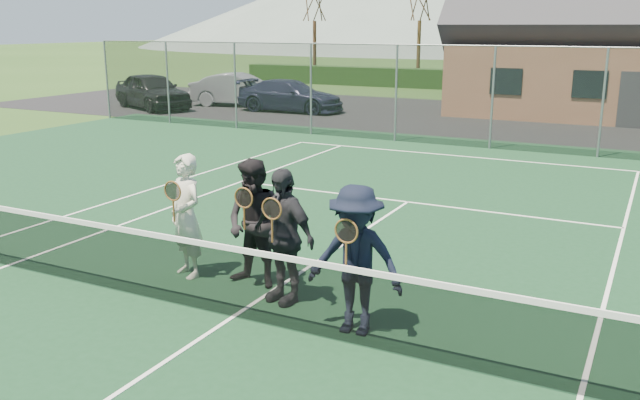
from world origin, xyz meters
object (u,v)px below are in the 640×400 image
object	(u,v)px
player_c	(283,236)
car_c	(291,96)
player_a	(186,216)
car_b	(240,90)
car_a	(152,91)
player_d	(356,260)
player_b	(255,224)
tennis_net	(232,278)

from	to	relation	value
player_c	car_c	bearing A→B (deg)	119.19
car_c	player_a	world-z (taller)	player_a
player_a	car_b	bearing A→B (deg)	121.57
car_a	player_c	size ratio (longest dim) A/B	2.57
car_b	player_d	distance (m)	23.87
car_c	player_b	size ratio (longest dim) A/B	2.57
car_a	car_b	bearing A→B (deg)	-22.53
tennis_net	player_a	size ratio (longest dim) A/B	6.49
player_b	player_d	bearing A→B (deg)	-21.89
car_c	car_b	bearing A→B (deg)	73.83
player_c	tennis_net	bearing A→B (deg)	-111.16
car_b	player_c	distance (m)	22.79
player_c	player_d	bearing A→B (deg)	-19.58
car_a	tennis_net	distance (m)	22.94
tennis_net	car_b	bearing A→B (deg)	123.32
car_c	player_c	xyz separation A→B (m)	(10.00, -17.91, 0.25)
player_a	player_d	distance (m)	3.00
tennis_net	player_c	distance (m)	0.90
player_a	player_c	world-z (taller)	same
player_c	car_b	bearing A→B (deg)	124.99
car_b	player_c	world-z (taller)	player_c
car_c	player_c	distance (m)	20.51
car_b	tennis_net	xyz separation A→B (m)	(12.77, -19.43, -0.19)
player_a	player_c	distance (m)	1.72
tennis_net	player_a	distance (m)	1.74
car_b	player_b	bearing A→B (deg)	-157.94
car_a	car_b	xyz separation A→B (m)	(2.85, 2.64, -0.05)
car_a	player_d	size ratio (longest dim) A/B	2.57
car_b	player_c	xyz separation A→B (m)	(13.07, -18.67, 0.19)
player_c	player_d	distance (m)	1.31
car_c	tennis_net	world-z (taller)	car_c
player_b	player_c	world-z (taller)	same
player_a	player_c	bearing A→B (deg)	-5.97
car_c	player_d	distance (m)	21.51
tennis_net	player_b	world-z (taller)	player_b
car_a	player_c	bearing A→B (deg)	-110.54
car_c	tennis_net	distance (m)	21.04
player_a	car_c	bearing A→B (deg)	115.08
car_a	player_a	world-z (taller)	player_a
car_c	player_b	xyz separation A→B (m)	(9.38, -17.60, 0.25)
player_c	player_d	size ratio (longest dim) A/B	1.00
tennis_net	player_c	xyz separation A→B (m)	(0.29, 0.76, 0.38)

